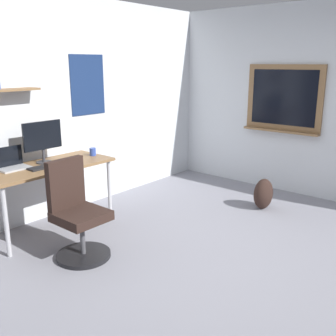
{
  "coord_description": "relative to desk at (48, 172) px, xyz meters",
  "views": [
    {
      "loc": [
        -2.89,
        -1.6,
        1.82
      ],
      "look_at": [
        -0.14,
        0.72,
        0.85
      ],
      "focal_mm": 41.81,
      "sensor_mm": 36.0,
      "label": 1
    }
  ],
  "objects": [
    {
      "name": "office_chair",
      "position": [
        -0.2,
        -0.75,
        -0.26
      ],
      "size": [
        0.52,
        0.52,
        0.95
      ],
      "color": "black",
      "rests_on": "ground"
    },
    {
      "name": "computer_mouse",
      "position": [
        0.21,
        -0.08,
        0.09
      ],
      "size": [
        0.1,
        0.06,
        0.03
      ],
      "primitive_type": "ellipsoid",
      "color": "#262628",
      "rests_on": "desk"
    },
    {
      "name": "desk",
      "position": [
        0.0,
        0.0,
        0.0
      ],
      "size": [
        1.42,
        0.63,
        0.75
      ],
      "color": "olive",
      "rests_on": "ground"
    },
    {
      "name": "backpack",
      "position": [
        2.12,
        -1.53,
        -0.47
      ],
      "size": [
        0.32,
        0.22,
        0.4
      ],
      "primitive_type": "ellipsoid",
      "color": "black",
      "rests_on": "ground"
    },
    {
      "name": "laptop",
      "position": [
        -0.32,
        0.15,
        0.13
      ],
      "size": [
        0.31,
        0.21,
        0.23
      ],
      "color": "#ADAFB5",
      "rests_on": "desk"
    },
    {
      "name": "monitor_primary",
      "position": [
        0.04,
        0.1,
        0.35
      ],
      "size": [
        0.46,
        0.17,
        0.46
      ],
      "color": "#38383D",
      "rests_on": "desk"
    },
    {
      "name": "ground_plane",
      "position": [
        0.59,
        -2.05,
        -0.67
      ],
      "size": [
        5.2,
        5.2,
        0.0
      ],
      "primitive_type": "plane",
      "color": "gray",
      "rests_on": "ground"
    },
    {
      "name": "keyboard",
      "position": [
        -0.07,
        -0.08,
        0.09
      ],
      "size": [
        0.37,
        0.13,
        0.02
      ],
      "primitive_type": "cube",
      "color": "black",
      "rests_on": "desk"
    },
    {
      "name": "wall_right",
      "position": [
        3.04,
        -2.03,
        0.63
      ],
      "size": [
        0.22,
        5.0,
        2.6
      ],
      "color": "silver",
      "rests_on": "ground"
    },
    {
      "name": "coffee_mug",
      "position": [
        0.61,
        -0.03,
        0.12
      ],
      "size": [
        0.08,
        0.08,
        0.09
      ],
      "primitive_type": "cylinder",
      "color": "#334CA5",
      "rests_on": "desk"
    },
    {
      "name": "wall_back",
      "position": [
        0.59,
        0.39,
        0.63
      ],
      "size": [
        5.0,
        0.3,
        2.6
      ],
      "color": "silver",
      "rests_on": "ground"
    }
  ]
}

